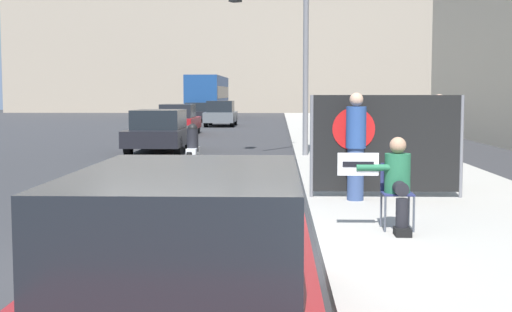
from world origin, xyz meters
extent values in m
plane|color=#303033|center=(0.00, 0.00, 0.00)|extent=(160.00, 160.00, 0.00)
cube|color=#A8A399|center=(3.61, 15.00, 0.08)|extent=(4.36, 90.00, 0.16)
cylinder|color=#474C56|center=(2.33, 1.39, 0.40)|extent=(0.03, 0.03, 0.47)
cylinder|color=#474C56|center=(2.70, 1.39, 0.40)|extent=(0.03, 0.03, 0.47)
cylinder|color=#474C56|center=(2.33, 1.76, 0.40)|extent=(0.03, 0.03, 0.47)
cylinder|color=#474C56|center=(2.70, 1.76, 0.40)|extent=(0.03, 0.03, 0.47)
cube|color=navy|center=(2.52, 1.58, 0.64)|extent=(0.40, 0.40, 0.02)
cube|color=navy|center=(2.52, 1.77, 0.84)|extent=(0.40, 0.02, 0.38)
cylinder|color=black|center=(2.52, 1.42, 0.74)|extent=(0.18, 0.42, 0.18)
cylinder|color=black|center=(2.52, 1.21, 0.40)|extent=(0.16, 0.16, 0.47)
cube|color=black|center=(2.52, 1.15, 0.21)|extent=(0.20, 0.28, 0.10)
cylinder|color=#236642|center=(2.52, 1.61, 0.91)|extent=(0.34, 0.34, 0.52)
sphere|color=tan|center=(2.52, 1.61, 1.28)|extent=(0.22, 0.22, 0.22)
cylinder|color=#236642|center=(2.19, 1.53, 0.99)|extent=(0.45, 0.09, 0.09)
cube|color=white|center=(1.99, 1.53, 1.04)|extent=(0.54, 0.02, 0.30)
cube|color=black|center=(1.99, 1.52, 1.04)|extent=(0.41, 0.01, 0.07)
cylinder|color=#334775|center=(2.24, 4.19, 0.61)|extent=(0.28, 0.28, 0.89)
cylinder|color=navy|center=(2.24, 4.19, 1.40)|extent=(0.34, 0.34, 0.70)
sphere|color=tan|center=(2.24, 4.19, 1.87)|extent=(0.23, 0.23, 0.23)
cylinder|color=#424247|center=(4.04, 6.06, 0.60)|extent=(0.28, 0.28, 0.87)
cylinder|color=#9E9EA3|center=(4.04, 6.06, 1.38)|extent=(0.34, 0.34, 0.69)
sphere|color=tan|center=(4.04, 6.06, 1.84)|extent=(0.23, 0.23, 0.23)
cylinder|color=slate|center=(1.51, 4.55, 1.05)|extent=(0.06, 0.06, 1.78)
cylinder|color=slate|center=(4.10, 4.55, 1.05)|extent=(0.06, 0.06, 1.78)
cube|color=black|center=(2.81, 4.55, 1.10)|extent=(2.59, 0.02, 1.68)
cylinder|color=red|center=(2.24, 4.53, 1.35)|extent=(0.74, 0.01, 0.74)
cylinder|color=slate|center=(1.72, 13.08, 3.04)|extent=(0.16, 0.16, 5.74)
cube|color=maroon|center=(0.33, -2.86, 0.54)|extent=(1.73, 4.75, 0.54)
cube|color=black|center=(0.33, -3.05, 1.13)|extent=(1.49, 2.47, 0.63)
cylinder|color=black|center=(-0.43, -1.39, 0.32)|extent=(0.22, 0.64, 0.64)
cylinder|color=black|center=(1.08, -1.39, 0.32)|extent=(0.22, 0.64, 0.64)
cube|color=black|center=(-3.07, 16.04, 0.54)|extent=(1.82, 4.34, 0.53)
cube|color=black|center=(-3.07, 15.86, 1.12)|extent=(1.56, 2.25, 0.63)
cylinder|color=black|center=(-3.87, 17.38, 0.32)|extent=(0.22, 0.64, 0.64)
cylinder|color=black|center=(-2.27, 17.38, 0.32)|extent=(0.22, 0.64, 0.64)
cylinder|color=black|center=(-3.87, 14.69, 0.32)|extent=(0.22, 0.64, 0.64)
cylinder|color=black|center=(-2.27, 14.69, 0.32)|extent=(0.22, 0.64, 0.64)
cube|color=maroon|center=(-3.90, 26.36, 0.55)|extent=(1.72, 4.29, 0.55)
cube|color=black|center=(-3.90, 26.19, 1.15)|extent=(1.48, 2.23, 0.65)
cylinder|color=black|center=(-4.65, 27.69, 0.32)|extent=(0.22, 0.64, 0.64)
cylinder|color=black|center=(-3.15, 27.69, 0.32)|extent=(0.22, 0.64, 0.64)
cylinder|color=black|center=(-4.65, 25.04, 0.32)|extent=(0.22, 0.64, 0.64)
cylinder|color=black|center=(-3.15, 25.04, 0.32)|extent=(0.22, 0.64, 0.64)
cube|color=#565B60|center=(-2.63, 35.77, 0.57)|extent=(1.79, 4.53, 0.59)
cube|color=black|center=(-2.63, 35.59, 1.21)|extent=(1.54, 2.35, 0.68)
cylinder|color=black|center=(-3.41, 37.17, 0.32)|extent=(0.22, 0.64, 0.64)
cylinder|color=black|center=(-1.84, 37.17, 0.32)|extent=(0.22, 0.64, 0.64)
cylinder|color=black|center=(-3.41, 34.36, 0.32)|extent=(0.22, 0.64, 0.64)
cylinder|color=black|center=(-1.84, 34.36, 0.32)|extent=(0.22, 0.64, 0.64)
cube|color=black|center=(-4.88, 42.95, 0.51)|extent=(1.73, 4.80, 0.49)
cube|color=black|center=(-4.88, 42.76, 1.05)|extent=(1.49, 2.49, 0.59)
cylinder|color=black|center=(-5.63, 44.44, 0.32)|extent=(0.22, 0.64, 0.64)
cylinder|color=black|center=(-4.12, 44.44, 0.32)|extent=(0.22, 0.64, 0.64)
cylinder|color=black|center=(-5.63, 41.46, 0.32)|extent=(0.22, 0.64, 0.64)
cylinder|color=black|center=(-4.12, 41.46, 0.32)|extent=(0.22, 0.64, 0.64)
cube|color=navy|center=(-4.88, 50.65, 1.92)|extent=(2.48, 11.85, 2.95)
cube|color=black|center=(-4.88, 50.65, 2.10)|extent=(2.50, 11.26, 0.95)
cylinder|color=black|center=(-5.98, 54.32, 0.52)|extent=(0.30, 1.04, 1.04)
cylinder|color=black|center=(-3.79, 54.32, 0.52)|extent=(0.30, 1.04, 1.04)
cylinder|color=black|center=(-5.98, 46.97, 0.52)|extent=(0.30, 1.04, 1.04)
cylinder|color=black|center=(-3.79, 46.97, 0.52)|extent=(0.30, 1.04, 1.04)
cube|color=white|center=(-1.17, 9.58, 0.48)|extent=(0.24, 0.93, 0.32)
cylinder|color=black|center=(-1.17, 9.53, 0.83)|extent=(0.28, 0.28, 0.55)
sphere|color=black|center=(-1.17, 9.53, 1.12)|extent=(0.24, 0.24, 0.24)
cylinder|color=black|center=(-1.17, 10.35, 0.30)|extent=(0.10, 0.60, 0.60)
cylinder|color=black|center=(-1.17, 8.80, 0.30)|extent=(0.10, 0.60, 0.60)
camera|label=1|loc=(0.95, -7.83, 1.96)|focal=50.00mm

